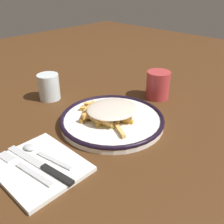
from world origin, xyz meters
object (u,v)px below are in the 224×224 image
at_px(fries_heap, 109,111).
at_px(coffee_mug, 158,85).
at_px(plate, 112,120).
at_px(water_glass, 49,87).
at_px(fork, 24,168).
at_px(spoon, 39,152).
at_px(knife, 44,167).
at_px(napkin, 39,166).

distance_m(fries_heap, coffee_mug, 0.24).
xyz_separation_m(plate, water_glass, (-0.03, 0.27, 0.03)).
relative_size(plate, fries_heap, 1.41).
height_order(fork, spoon, spoon).
height_order(plate, knife, plate).
distance_m(fries_heap, fork, 0.28).
bearing_deg(fries_heap, coffee_mug, 0.03).
bearing_deg(plate, fork, -179.20).
relative_size(napkin, coffee_mug, 1.81).
bearing_deg(water_glass, fork, -132.89).
bearing_deg(fries_heap, water_glass, 95.08).
bearing_deg(knife, fries_heap, 9.75).
xyz_separation_m(fries_heap, water_glass, (-0.02, 0.27, 0.00)).
bearing_deg(fries_heap, napkin, -174.52).
relative_size(fries_heap, fork, 1.21).
bearing_deg(fork, plate, 0.80).
relative_size(plate, fork, 1.71).
relative_size(fries_heap, napkin, 1.07).
xyz_separation_m(napkin, water_glass, (0.23, 0.29, 0.04)).
relative_size(spoon, water_glass, 1.72).
distance_m(plate, spoon, 0.23).
relative_size(knife, water_glass, 2.38).
height_order(plate, water_glass, water_glass).
height_order(plate, napkin, plate).
bearing_deg(spoon, fork, -156.62).
relative_size(knife, coffee_mug, 1.91).
relative_size(fries_heap, water_glass, 2.43).
height_order(knife, spoon, spoon).
relative_size(plate, napkin, 1.52).
bearing_deg(napkin, fork, 157.67).
height_order(napkin, coffee_mug, coffee_mug).
relative_size(fork, knife, 0.84).
height_order(fries_heap, napkin, fries_heap).
xyz_separation_m(fork, knife, (0.03, -0.03, 0.00)).
bearing_deg(water_glass, plate, -84.47).
bearing_deg(water_glass, fries_heap, -84.92).
height_order(plate, spoon, plate).
xyz_separation_m(fries_heap, knife, (-0.25, -0.04, -0.03)).
bearing_deg(coffee_mug, fork, -178.67).
xyz_separation_m(napkin, knife, (0.00, -0.02, 0.01)).
bearing_deg(knife, fork, 135.78).
relative_size(napkin, knife, 0.95).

